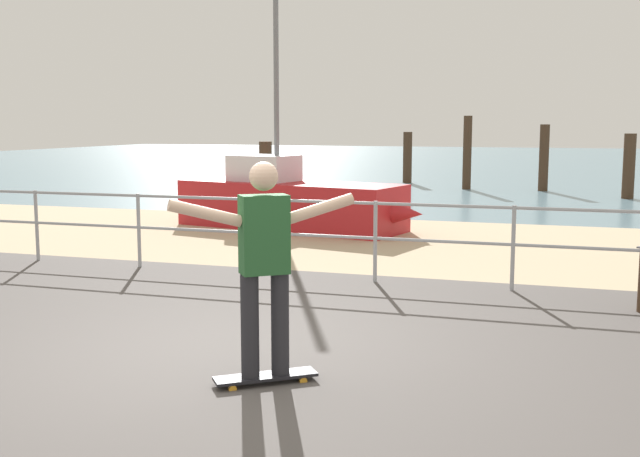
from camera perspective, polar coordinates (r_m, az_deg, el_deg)
ground_plane at (r=5.97m, az=-12.27°, el=-12.22°), size 24.00×10.00×0.04m
beach_strip at (r=13.30m, az=5.21°, el=-1.02°), size 24.00×6.00×0.04m
sea_surface at (r=40.98m, az=13.84°, el=4.70°), size 72.00×50.00×0.04m
railing_fence at (r=10.33m, az=-5.08°, el=0.38°), size 10.21×0.05×1.05m
sailboat at (r=14.78m, az=-1.69°, el=1.92°), size 5.07×2.38×4.86m
skateboard at (r=6.14m, az=-4.01°, el=-10.80°), size 0.76×0.64×0.08m
skateboarder at (r=5.91m, az=-4.10°, el=-2.03°), size 1.21×0.94×1.65m
groyne_post_0 at (r=20.03m, az=-4.01°, el=4.17°), size 0.33×0.33×1.55m
groyne_post_1 at (r=26.33m, az=6.43°, el=5.18°), size 0.30×0.30×1.72m
groyne_post_2 at (r=23.99m, az=10.74°, el=5.46°), size 0.26×0.26×2.23m
groyne_post_3 at (r=23.91m, az=16.09°, el=4.98°), size 0.28×0.28×1.98m
groyne_post_4 at (r=22.21m, az=21.70°, el=4.24°), size 0.31×0.31×1.74m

